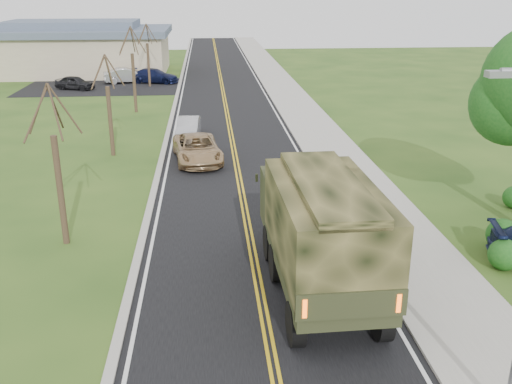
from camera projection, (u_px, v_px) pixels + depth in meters
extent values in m
cube|color=black|center=(224.00, 96.00, 50.38)|extent=(8.00, 120.00, 0.01)
cube|color=#9E998E|center=(271.00, 95.00, 50.70)|extent=(0.30, 120.00, 0.12)
cube|color=#9E998E|center=(290.00, 95.00, 50.85)|extent=(3.20, 120.00, 0.10)
cube|color=#9E998E|center=(177.00, 97.00, 50.03)|extent=(0.30, 120.00, 0.10)
cube|color=gray|center=(500.00, 74.00, 10.11)|extent=(0.50, 0.22, 0.12)
sphere|color=#154A15|center=(512.00, 104.00, 21.90)|extent=(3.24, 3.24, 3.24)
cylinder|color=#38281C|center=(60.00, 191.00, 21.00)|extent=(0.24, 0.24, 4.20)
cylinder|color=#38281C|center=(65.00, 109.00, 20.13)|extent=(1.01, 0.33, 1.90)
cylinder|color=#38281C|center=(56.00, 109.00, 20.58)|extent=(0.13, 1.29, 1.74)
cylinder|color=#38281C|center=(38.00, 109.00, 20.10)|extent=(0.98, 0.43, 1.90)
cylinder|color=#38281C|center=(35.00, 115.00, 19.52)|extent=(0.79, 1.05, 1.77)
cylinder|color=#38281C|center=(55.00, 112.00, 19.61)|extent=(0.58, 0.90, 1.90)
cylinder|color=#38281C|center=(110.00, 122.00, 32.28)|extent=(0.24, 0.24, 3.96)
cylinder|color=#38281C|center=(115.00, 70.00, 31.46)|extent=(0.96, 0.32, 1.79)
cylinder|color=#38281C|center=(108.00, 70.00, 31.88)|extent=(0.12, 1.22, 1.65)
cylinder|color=#38281C|center=(98.00, 70.00, 31.43)|extent=(0.93, 0.41, 1.79)
cylinder|color=#38281C|center=(98.00, 73.00, 30.88)|extent=(0.75, 0.99, 1.67)
cylinder|color=#38281C|center=(109.00, 72.00, 30.97)|extent=(0.55, 0.85, 1.80)
cylinder|color=#38281C|center=(134.00, 83.00, 43.44)|extent=(0.24, 0.24, 4.44)
cylinder|color=#38281C|center=(138.00, 40.00, 42.52)|extent=(1.07, 0.35, 2.00)
cylinder|color=#38281C|center=(133.00, 40.00, 42.99)|extent=(0.13, 1.36, 1.84)
cylinder|color=#38281C|center=(125.00, 40.00, 42.49)|extent=(1.03, 0.46, 2.00)
cylinder|color=#38281C|center=(125.00, 42.00, 41.87)|extent=(0.83, 1.10, 1.87)
cylinder|color=#38281C|center=(134.00, 41.00, 41.96)|extent=(0.61, 0.95, 2.01)
cylinder|color=#38281C|center=(149.00, 65.00, 54.74)|extent=(0.24, 0.24, 4.08)
cylinder|color=#38281C|center=(152.00, 33.00, 53.89)|extent=(0.99, 0.33, 1.84)
cylinder|color=#38281C|center=(148.00, 34.00, 54.33)|extent=(0.13, 1.25, 1.69)
cylinder|color=#38281C|center=(142.00, 33.00, 53.86)|extent=(0.95, 0.42, 1.85)
cylinder|color=#38281C|center=(142.00, 35.00, 53.30)|extent=(0.77, 1.02, 1.72)
cylinder|color=#38281C|center=(149.00, 34.00, 53.38)|extent=(0.57, 0.88, 1.85)
cube|color=tan|center=(75.00, 54.00, 63.36)|extent=(20.00, 12.00, 4.20)
cube|color=#475466|center=(73.00, 31.00, 62.54)|extent=(21.00, 13.00, 0.70)
cube|color=#475466|center=(72.00, 25.00, 62.30)|extent=(14.00, 8.00, 0.90)
cube|color=black|center=(119.00, 87.00, 55.19)|extent=(18.00, 10.00, 0.02)
cylinder|color=black|center=(296.00, 324.00, 15.39)|extent=(0.43, 1.26, 1.25)
cylinder|color=black|center=(382.00, 319.00, 15.63)|extent=(0.43, 1.26, 1.25)
cylinder|color=black|center=(277.00, 263.00, 18.78)|extent=(0.43, 1.26, 1.25)
cylinder|color=black|center=(347.00, 259.00, 19.03)|extent=(0.43, 1.26, 1.25)
cylinder|color=black|center=(270.00, 242.00, 20.27)|extent=(0.43, 1.26, 1.25)
cylinder|color=black|center=(336.00, 239.00, 20.52)|extent=(0.43, 1.26, 1.25)
cube|color=#2F331C|center=(317.00, 255.00, 18.08)|extent=(2.91, 8.01, 0.40)
cube|color=#2F331C|center=(301.00, 195.00, 20.45)|extent=(2.78, 2.22, 1.59)
cube|color=black|center=(296.00, 180.00, 21.33)|extent=(2.50, 0.15, 0.80)
cube|color=#2F331C|center=(324.00, 260.00, 17.08)|extent=(2.98, 6.09, 0.17)
cube|color=black|center=(326.00, 224.00, 16.67)|extent=(2.98, 6.09, 2.27)
cube|color=black|center=(328.00, 185.00, 16.26)|extent=(1.95, 6.06, 0.28)
cube|color=#2F331C|center=(351.00, 305.00, 14.17)|extent=(2.84, 0.20, 0.74)
cube|color=#FF590C|center=(305.00, 309.00, 13.98)|extent=(0.11, 0.05, 0.51)
cube|color=#FF590C|center=(399.00, 303.00, 14.22)|extent=(0.11, 0.05, 0.51)
imported|color=tan|center=(197.00, 149.00, 31.57)|extent=(3.05, 5.46, 1.44)
imported|color=#AFAEB3|center=(188.00, 128.00, 36.59)|extent=(1.59, 3.97, 1.28)
imported|color=black|center=(75.00, 83.00, 53.56)|extent=(4.05, 2.81, 1.28)
imported|color=#BBBAC0|center=(127.00, 75.00, 57.18)|extent=(4.80, 2.55, 1.50)
imported|color=#0E1436|center=(154.00, 76.00, 57.19)|extent=(5.23, 3.23, 1.42)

